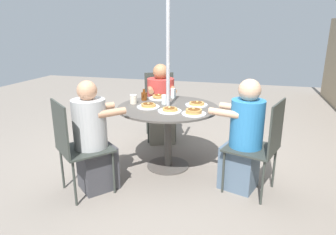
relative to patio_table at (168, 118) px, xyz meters
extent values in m
plane|color=gray|center=(0.00, 0.00, -0.62)|extent=(12.00, 12.00, 0.00)
cylinder|color=#4C4742|center=(0.00, 0.00, -0.61)|extent=(0.51, 0.51, 0.01)
cylinder|color=#4C4742|center=(0.00, 0.00, -0.25)|extent=(0.09, 0.09, 0.73)
cylinder|color=#4C4742|center=(0.00, 0.00, 0.13)|extent=(1.17, 1.17, 0.02)
cylinder|color=#ADADB2|center=(0.00, 0.00, 0.41)|extent=(0.04, 0.04, 2.06)
cylinder|color=#333833|center=(-0.82, -0.11, -0.39)|extent=(0.02, 0.02, 0.46)
cylinder|color=#333833|center=(-0.67, -0.48, -0.39)|extent=(0.02, 0.02, 0.46)
cylinder|color=#333833|center=(-1.19, -0.26, -0.39)|extent=(0.02, 0.02, 0.46)
cylinder|color=#333833|center=(-1.04, -0.63, -0.39)|extent=(0.02, 0.02, 0.46)
cube|color=#333833|center=(-0.93, -0.37, -0.15)|extent=(0.61, 0.61, 0.02)
cube|color=#333833|center=(-1.14, -0.45, 0.11)|extent=(0.18, 0.42, 0.50)
cube|color=gray|center=(-0.82, -0.33, -0.39)|extent=(0.52, 0.49, 0.46)
cylinder|color=#B73833|center=(-0.88, -0.35, 0.08)|extent=(0.39, 0.39, 0.47)
sphere|color=#A3704C|center=(-0.88, -0.35, 0.41)|extent=(0.22, 0.22, 0.22)
cylinder|color=#A3704C|center=(-0.76, -0.13, 0.19)|extent=(0.29, 0.17, 0.07)
cylinder|color=#A3704C|center=(-0.65, -0.43, 0.19)|extent=(0.29, 0.17, 0.07)
cylinder|color=#333833|center=(0.49, -0.67, -0.39)|extent=(0.02, 0.02, 0.46)
cylinder|color=#333833|center=(0.74, -0.36, -0.39)|extent=(0.02, 0.02, 0.46)
cylinder|color=#333833|center=(0.79, -0.92, -0.39)|extent=(0.02, 0.02, 0.46)
cylinder|color=#333833|center=(1.05, -0.62, -0.39)|extent=(0.02, 0.02, 0.46)
cube|color=#333833|center=(0.77, -0.64, -0.15)|extent=(0.66, 0.66, 0.02)
cube|color=#333833|center=(0.94, -0.79, 0.11)|extent=(0.30, 0.35, 0.50)
cube|color=#3D3D42|center=(0.69, -0.57, -0.39)|extent=(0.47, 0.46, 0.46)
cylinder|color=#B2B2B2|center=(0.72, -0.61, 0.10)|extent=(0.33, 0.33, 0.51)
sphere|color=tan|center=(0.72, -0.61, 0.44)|extent=(0.19, 0.19, 0.19)
cylinder|color=tan|center=(0.50, -0.59, 0.22)|extent=(0.27, 0.24, 0.07)
cylinder|color=tan|center=(0.67, -0.39, 0.22)|extent=(0.27, 0.24, 0.07)
cylinder|color=#333833|center=(0.44, 0.70, -0.39)|extent=(0.02, 0.02, 0.46)
cylinder|color=#333833|center=(0.07, 0.83, -0.39)|extent=(0.02, 0.02, 0.46)
cylinder|color=#333833|center=(0.57, 1.08, -0.39)|extent=(0.02, 0.02, 0.46)
cylinder|color=#333833|center=(0.19, 1.20, -0.39)|extent=(0.02, 0.02, 0.46)
cube|color=#333833|center=(0.32, 0.95, -0.15)|extent=(0.59, 0.59, 0.02)
cube|color=#333833|center=(0.39, 1.16, 0.11)|extent=(0.43, 0.16, 0.50)
cube|color=slate|center=(0.28, 0.85, -0.39)|extent=(0.41, 0.43, 0.46)
cylinder|color=teal|center=(0.30, 0.89, 0.09)|extent=(0.33, 0.33, 0.50)
sphere|color=#DBA884|center=(0.30, 0.89, 0.44)|extent=(0.22, 0.22, 0.22)
cylinder|color=#DBA884|center=(0.37, 0.67, 0.21)|extent=(0.17, 0.32, 0.07)
cylinder|color=#DBA884|center=(0.11, 0.76, 0.21)|extent=(0.17, 0.32, 0.07)
cylinder|color=white|center=(0.20, 0.07, 0.14)|extent=(0.26, 0.26, 0.01)
cylinder|color=#BC8947|center=(0.19, 0.08, 0.16)|extent=(0.17, 0.17, 0.01)
cylinder|color=#BC8947|center=(0.20, 0.07, 0.17)|extent=(0.16, 0.16, 0.01)
ellipsoid|color=brown|center=(0.20, 0.07, 0.18)|extent=(0.13, 0.12, 0.00)
cube|color=#F4E084|center=(0.19, 0.07, 0.18)|extent=(0.02, 0.02, 0.01)
cylinder|color=white|center=(-0.15, 0.31, 0.14)|extent=(0.26, 0.26, 0.01)
cylinder|color=#BC8947|center=(-0.15, 0.31, 0.16)|extent=(0.18, 0.18, 0.01)
cylinder|color=#BC8947|center=(-0.14, 0.31, 0.17)|extent=(0.17, 0.17, 0.01)
ellipsoid|color=brown|center=(-0.15, 0.31, 0.18)|extent=(0.14, 0.13, 0.00)
cube|color=#F4E084|center=(-0.15, 0.32, 0.18)|extent=(0.02, 0.02, 0.01)
cylinder|color=white|center=(-0.36, -0.22, 0.14)|extent=(0.26, 0.26, 0.01)
cylinder|color=#BC8947|center=(-0.36, -0.22, 0.16)|extent=(0.15, 0.15, 0.01)
cylinder|color=#BC8947|center=(-0.35, -0.22, 0.17)|extent=(0.15, 0.15, 0.01)
cylinder|color=#BC8947|center=(-0.35, -0.22, 0.18)|extent=(0.15, 0.15, 0.01)
ellipsoid|color=brown|center=(-0.36, -0.22, 0.19)|extent=(0.13, 0.12, 0.00)
cube|color=#F4E084|center=(-0.35, -0.22, 0.19)|extent=(0.03, 0.03, 0.01)
cylinder|color=white|center=(0.09, -0.21, 0.14)|extent=(0.26, 0.26, 0.01)
cylinder|color=#BC8947|center=(0.09, -0.21, 0.15)|extent=(0.17, 0.17, 0.01)
cylinder|color=#BC8947|center=(0.09, -0.20, 0.16)|extent=(0.16, 0.16, 0.01)
cylinder|color=#BC8947|center=(0.09, -0.21, 0.17)|extent=(0.16, 0.16, 0.01)
ellipsoid|color=brown|center=(0.09, -0.21, 0.18)|extent=(0.13, 0.12, 0.00)
cube|color=#F4E084|center=(0.10, -0.21, 0.19)|extent=(0.03, 0.03, 0.01)
cylinder|color=white|center=(0.23, 0.35, 0.14)|extent=(0.26, 0.26, 0.01)
cylinder|color=#BC8947|center=(0.23, 0.34, 0.16)|extent=(0.17, 0.17, 0.01)
cylinder|color=#BC8947|center=(0.23, 0.34, 0.17)|extent=(0.17, 0.17, 0.01)
cylinder|color=#BC8947|center=(0.23, 0.35, 0.18)|extent=(0.17, 0.17, 0.01)
ellipsoid|color=brown|center=(0.23, 0.35, 0.19)|extent=(0.14, 0.13, 0.00)
cube|color=#F4E084|center=(0.23, 0.34, 0.20)|extent=(0.02, 0.02, 0.01)
cylinder|color=#602D0F|center=(-0.23, -0.37, 0.19)|extent=(0.07, 0.07, 0.10)
cylinder|color=#602D0F|center=(-0.23, -0.37, 0.26)|extent=(0.03, 0.03, 0.04)
torus|color=#602D0F|center=(-0.20, -0.37, 0.20)|extent=(0.05, 0.01, 0.05)
cylinder|color=beige|center=(-0.03, -0.44, 0.19)|extent=(0.08, 0.08, 0.10)
cylinder|color=white|center=(-0.03, -0.44, 0.24)|extent=(0.08, 0.08, 0.01)
cylinder|color=silver|center=(-0.11, -0.08, 0.19)|extent=(0.07, 0.07, 0.11)
cylinder|color=silver|center=(-0.45, -0.05, 0.20)|extent=(0.07, 0.07, 0.12)
camera|label=1|loc=(3.23, 0.88, 1.01)|focal=32.00mm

